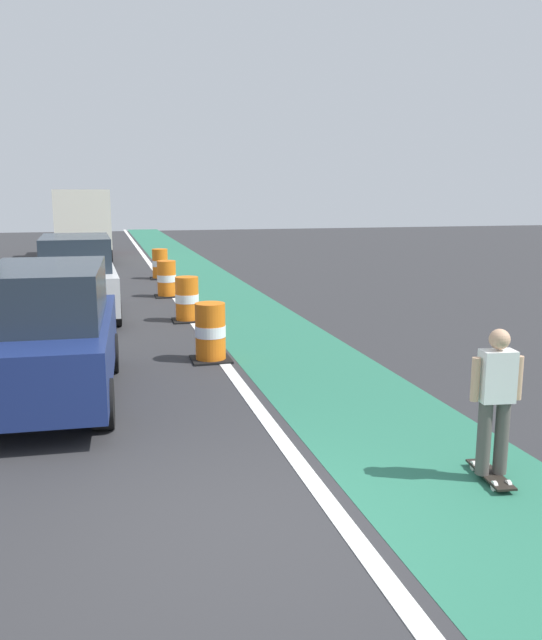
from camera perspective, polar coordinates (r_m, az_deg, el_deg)
The scene contains 11 objects.
ground_plane at distance 6.42m, azimuth -2.07°, elevation -17.68°, with size 100.00×100.00×0.00m, color #2D2D30.
bike_lane_strip at distance 18.13m, azimuth -3.00°, elevation 1.25°, with size 2.50×80.00×0.01m, color #286B51.
lane_divider_stripe at distance 17.89m, azimuth -7.70°, elevation 1.03°, with size 0.20×80.00×0.01m, color silver.
skateboarder_on_lane at distance 7.40m, azimuth 19.03°, elevation -6.64°, with size 0.57×0.82×1.69m.
parked_suv_nearest at distance 10.24m, azimuth -18.92°, elevation -1.10°, with size 2.09×4.69×2.04m.
parked_suv_second at distance 17.00m, azimuth -16.59°, elevation 3.66°, with size 2.00×4.64×2.04m.
traffic_barrel_front at distance 12.16m, azimuth -5.32°, elevation -1.11°, with size 0.73×0.73×1.09m.
traffic_barrel_mid at distance 16.01m, azimuth -7.35°, elevation 1.78°, with size 0.73×0.73×1.09m.
traffic_barrel_back at distance 19.91m, azimuth -9.11°, elevation 3.54°, with size 0.73×0.73×1.09m.
traffic_barrel_far at distance 24.16m, azimuth -9.67°, elevation 4.82°, with size 0.73×0.73×1.09m.
delivery_truck_down_block at distance 31.90m, azimuth -16.15°, elevation 8.39°, with size 2.49×7.65×3.23m.
Camera 1 is at (-1.21, -5.50, 3.08)m, focal length 36.59 mm.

